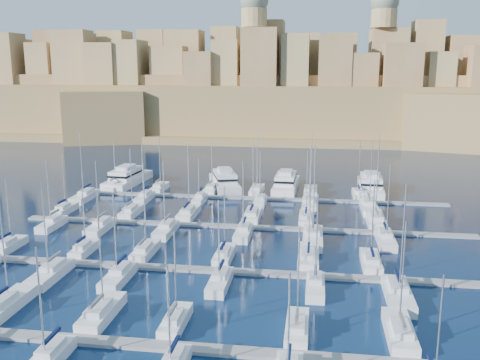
% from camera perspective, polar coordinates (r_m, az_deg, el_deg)
% --- Properties ---
extents(ground, '(600.00, 600.00, 0.00)m').
position_cam_1_polar(ground, '(90.25, -0.72, -6.97)').
color(ground, black).
rests_on(ground, ground).
extents(pontoon_near, '(84.00, 2.00, 0.40)m').
position_cam_1_polar(pontoon_near, '(59.68, -6.04, -17.38)').
color(pontoon_near, slate).
rests_on(pontoon_near, ground).
extents(pontoon_mid_near, '(84.00, 2.00, 0.40)m').
position_cam_1_polar(pontoon_mid_near, '(79.10, -2.09, -9.65)').
color(pontoon_mid_near, slate).
rests_on(pontoon_mid_near, ground).
extents(pontoon_mid_far, '(84.00, 2.00, 0.40)m').
position_cam_1_polar(pontoon_mid_far, '(99.60, 0.17, -5.00)').
color(pontoon_mid_far, slate).
rests_on(pontoon_mid_far, ground).
extents(pontoon_far, '(84.00, 2.00, 0.40)m').
position_cam_1_polar(pontoon_far, '(120.62, 1.64, -1.96)').
color(pontoon_far, slate).
rests_on(pontoon_far, ground).
extents(sailboat_1, '(2.99, 9.98, 14.29)m').
position_cam_1_polar(sailboat_1, '(73.19, -23.69, -12.10)').
color(sailboat_1, silver).
rests_on(sailboat_1, ground).
extents(sailboat_2, '(2.84, 9.47, 14.94)m').
position_cam_1_polar(sailboat_2, '(67.53, -14.55, -13.51)').
color(sailboat_2, silver).
rests_on(sailboat_2, ground).
extents(sailboat_3, '(2.34, 7.81, 11.56)m').
position_cam_1_polar(sailboat_3, '(64.03, -6.91, -14.71)').
color(sailboat_3, silver).
rests_on(sailboat_3, ground).
extents(sailboat_4, '(2.50, 8.34, 12.84)m').
position_cam_1_polar(sailboat_4, '(62.37, 6.10, -15.45)').
color(sailboat_4, silver).
rests_on(sailboat_4, ground).
extents(sailboat_5, '(2.90, 9.65, 13.62)m').
position_cam_1_polar(sailboat_5, '(63.66, 16.67, -15.30)').
color(sailboat_5, silver).
rests_on(sailboat_5, ground).
extents(sailboat_8, '(2.46, 8.19, 12.99)m').
position_cam_1_polar(sailboat_8, '(59.60, -19.80, -17.54)').
color(sailboat_8, silver).
rests_on(sailboat_8, ground).
extents(sailboat_12, '(2.28, 7.61, 12.00)m').
position_cam_1_polar(sailboat_12, '(95.80, -23.36, -6.41)').
color(sailboat_12, silver).
rests_on(sailboat_12, ground).
extents(sailboat_13, '(2.30, 7.68, 10.99)m').
position_cam_1_polar(sailboat_13, '(89.88, -16.26, -7.09)').
color(sailboat_13, silver).
rests_on(sailboat_13, ground).
extents(sailboat_14, '(2.59, 8.65, 15.07)m').
position_cam_1_polar(sailboat_14, '(86.74, -10.08, -7.45)').
color(sailboat_14, silver).
rests_on(sailboat_14, ground).
extents(sailboat_15, '(2.55, 8.51, 11.87)m').
position_cam_1_polar(sailboat_15, '(83.70, -1.69, -8.01)').
color(sailboat_15, silver).
rests_on(sailboat_15, ground).
extents(sailboat_16, '(3.13, 10.42, 15.38)m').
position_cam_1_polar(sailboat_16, '(83.44, 7.32, -8.14)').
color(sailboat_16, silver).
rests_on(sailboat_16, ground).
extents(sailboat_17, '(2.73, 9.09, 13.40)m').
position_cam_1_polar(sailboat_17, '(83.29, 13.79, -8.46)').
color(sailboat_17, silver).
rests_on(sailboat_17, ground).
extents(sailboat_19, '(2.91, 9.72, 14.43)m').
position_cam_1_polar(sailboat_19, '(81.21, -19.53, -9.36)').
color(sailboat_19, silver).
rests_on(sailboat_19, ground).
extents(sailboat_20, '(2.70, 8.99, 13.02)m').
position_cam_1_polar(sailboat_20, '(77.57, -12.82, -9.98)').
color(sailboat_20, silver).
rests_on(sailboat_20, ground).
extents(sailboat_21, '(2.56, 8.52, 12.61)m').
position_cam_1_polar(sailboat_21, '(74.07, -2.16, -10.76)').
color(sailboat_21, silver).
rests_on(sailboat_21, ground).
extents(sailboat_22, '(2.45, 8.17, 13.77)m').
position_cam_1_polar(sailboat_22, '(73.17, 8.03, -11.17)').
color(sailboat_22, silver).
rests_on(sailboat_22, ground).
extents(sailboat_23, '(3.14, 10.46, 15.68)m').
position_cam_1_polar(sailboat_23, '(72.94, 16.51, -11.62)').
color(sailboat_23, silver).
rests_on(sailboat_23, ground).
extents(sailboat_24, '(2.40, 8.00, 12.27)m').
position_cam_1_polar(sailboat_24, '(114.95, -18.19, -3.01)').
color(sailboat_24, silver).
rests_on(sailboat_24, ground).
extents(sailboat_25, '(2.69, 8.98, 13.72)m').
position_cam_1_polar(sailboat_25, '(109.93, -11.50, -3.31)').
color(sailboat_25, silver).
rests_on(sailboat_25, ground).
extents(sailboat_26, '(2.96, 9.86, 14.69)m').
position_cam_1_polar(sailboat_26, '(107.03, -5.52, -3.53)').
color(sailboat_26, silver).
rests_on(sailboat_26, ground).
extents(sailboat_27, '(3.02, 10.06, 15.65)m').
position_cam_1_polar(sailboat_27, '(104.89, 1.34, -3.80)').
color(sailboat_27, silver).
rests_on(sailboat_27, ground).
extents(sailboat_28, '(2.65, 8.82, 14.23)m').
position_cam_1_polar(sailboat_28, '(103.63, 7.05, -4.10)').
color(sailboat_28, silver).
rests_on(sailboat_28, ground).
extents(sailboat_29, '(3.26, 10.86, 17.69)m').
position_cam_1_polar(sailboat_29, '(105.21, 14.25, -4.11)').
color(sailboat_29, silver).
rests_on(sailboat_29, ground).
extents(sailboat_30, '(2.50, 8.34, 13.26)m').
position_cam_1_polar(sailboat_30, '(105.36, -19.41, -4.45)').
color(sailboat_30, silver).
rests_on(sailboat_30, ground).
extents(sailboat_31, '(2.76, 9.21, 13.33)m').
position_cam_1_polar(sailboat_31, '(100.95, -14.66, -4.85)').
color(sailboat_31, silver).
rests_on(sailboat_31, ground).
extents(sailboat_32, '(2.77, 9.23, 13.50)m').
position_cam_1_polar(sailboat_32, '(96.91, -7.91, -5.28)').
color(sailboat_32, silver).
rests_on(sailboat_32, ground).
extents(sailboat_33, '(2.62, 8.72, 13.94)m').
position_cam_1_polar(sailboat_33, '(94.33, 0.37, -5.65)').
color(sailboat_33, silver).
rests_on(sailboat_33, ground).
extents(sailboat_34, '(3.33, 11.11, 17.26)m').
position_cam_1_polar(sailboat_34, '(92.40, 7.77, -6.11)').
color(sailboat_34, silver).
rests_on(sailboat_34, ground).
extents(sailboat_35, '(2.80, 9.32, 14.05)m').
position_cam_1_polar(sailboat_35, '(94.03, 15.27, -6.14)').
color(sailboat_35, silver).
rests_on(sailboat_35, ground).
extents(sailboat_36, '(2.47, 8.23, 12.26)m').
position_cam_1_polar(sailboat_36, '(133.69, -13.21, -0.65)').
color(sailboat_36, silver).
rests_on(sailboat_36, ground).
extents(sailboat_37, '(2.59, 8.62, 13.33)m').
position_cam_1_polar(sailboat_37, '(130.21, -8.55, -0.79)').
color(sailboat_37, silver).
rests_on(sailboat_37, ground).
extents(sailboat_38, '(2.65, 8.84, 13.02)m').
position_cam_1_polar(sailboat_38, '(127.27, -3.04, -0.97)').
color(sailboat_38, silver).
rests_on(sailboat_38, ground).
extents(sailboat_39, '(2.81, 9.38, 14.41)m').
position_cam_1_polar(sailboat_39, '(125.91, 1.79, -1.10)').
color(sailboat_39, silver).
rests_on(sailboat_39, ground).
extents(sailboat_40, '(3.04, 10.14, 14.68)m').
position_cam_1_polar(sailboat_40, '(125.54, 7.53, -1.24)').
color(sailboat_40, silver).
rests_on(sailboat_40, ground).
extents(sailboat_41, '(2.48, 8.26, 13.86)m').
position_cam_1_polar(sailboat_41, '(125.03, 12.50, -1.49)').
color(sailboat_41, silver).
rests_on(sailboat_41, ground).
extents(sailboat_42, '(3.04, 10.12, 15.38)m').
position_cam_1_polar(sailboat_42, '(124.98, -16.24, -1.68)').
color(sailboat_42, silver).
rests_on(sailboat_42, ground).
extents(sailboat_43, '(2.54, 8.45, 13.71)m').
position_cam_1_polar(sailboat_43, '(120.78, -10.16, -1.86)').
color(sailboat_43, silver).
rests_on(sailboat_43, ground).
extents(sailboat_44, '(2.24, 7.47, 10.21)m').
position_cam_1_polar(sailboat_44, '(117.98, -4.33, -2.06)').
color(sailboat_44, silver).
rests_on(sailboat_44, ground).
extents(sailboat_45, '(2.37, 7.90, 12.13)m').
position_cam_1_polar(sailboat_45, '(115.65, 2.16, -2.31)').
color(sailboat_45, silver).
rests_on(sailboat_45, ground).
extents(sailboat_46, '(3.05, 10.17, 13.53)m').
position_cam_1_polar(sailboat_46, '(113.98, 7.40, -2.61)').
color(sailboat_46, silver).
rests_on(sailboat_46, ground).
extents(sailboat_47, '(3.24, 10.80, 14.81)m').
position_cam_1_polar(sailboat_47, '(114.22, 13.59, -2.81)').
color(sailboat_47, silver).
rests_on(sailboat_47, ground).
extents(motor_yacht_a, '(7.24, 19.60, 5.25)m').
position_cam_1_polar(motor_yacht_a, '(138.29, -11.93, 0.26)').
color(motor_yacht_a, silver).
rests_on(motor_yacht_a, ground).
extents(motor_yacht_b, '(10.87, 19.22, 5.25)m').
position_cam_1_polar(motor_yacht_b, '(131.50, -1.65, -0.09)').
color(motor_yacht_b, silver).
rests_on(motor_yacht_b, ground).
extents(motor_yacht_c, '(5.94, 17.83, 5.25)m').
position_cam_1_polar(motor_yacht_c, '(129.44, 4.92, -0.33)').
color(motor_yacht_c, silver).
rests_on(motor_yacht_c, ground).
extents(motor_yacht_d, '(6.63, 19.15, 5.25)m').
position_cam_1_polar(motor_yacht_d, '(130.48, 13.75, -0.54)').
color(motor_yacht_d, silver).
rests_on(motor_yacht_d, ground).
extents(fortified_city, '(460.00, 108.95, 59.52)m').
position_cam_1_polar(fortified_city, '(240.34, 5.04, 8.54)').
color(fortified_city, brown).
rests_on(fortified_city, ground).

